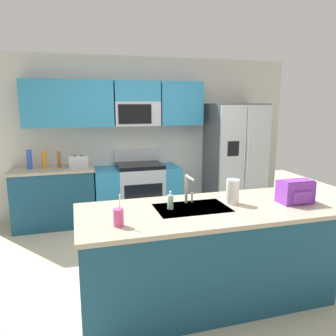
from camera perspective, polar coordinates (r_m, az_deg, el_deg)
The scene contains 15 objects.
ground_plane at distance 3.99m, azimuth 2.53°, elevation -16.63°, with size 9.00×9.00×0.00m, color beige.
kitchen_wall_unit at distance 5.53m, azimuth -5.74°, elevation 7.12°, with size 5.20×0.43×2.60m.
back_counter at distance 5.34m, azimuth -19.05°, elevation -4.75°, with size 1.21×0.63×0.90m.
range_oven at distance 5.42m, azimuth -5.28°, elevation -4.02°, with size 1.36×0.61×1.10m.
refrigerator at distance 5.80m, azimuth 11.44°, elevation 1.70°, with size 0.90×0.76×1.85m.
island_counter at distance 3.27m, azimuth 6.07°, elevation -14.43°, with size 2.33×1.00×0.90m.
toaster at distance 5.16m, azimuth -15.21°, elevation 1.09°, with size 0.28×0.16×0.18m.
pepper_mill at distance 5.21m, azimuth -18.31°, elevation 1.41°, with size 0.05×0.05×0.25m, color brown.
bottle_orange at distance 5.26m, azimuth -20.64°, elevation 1.43°, with size 0.06×0.06×0.27m, color orange.
bottle_blue at distance 5.27m, azimuth -22.84°, elevation 1.38°, with size 0.08×0.08×0.29m, color blue.
sink_faucet at distance 3.19m, azimuth 3.44°, elevation -3.23°, with size 0.08×0.21×0.28m.
drink_cup_pink at distance 2.67m, azimuth -8.54°, elevation -8.41°, with size 0.08×0.08×0.26m.
soap_dispenser at distance 3.05m, azimuth 0.41°, elevation -5.86°, with size 0.06×0.06×0.17m.
paper_towel_roll at distance 3.25m, azimuth 11.11°, elevation -4.02°, with size 0.12×0.12×0.24m, color white.
backpack at distance 3.45m, azimuth 21.18°, elevation -3.75°, with size 0.32×0.22×0.23m.
Camera 1 is at (-1.14, -3.34, 1.86)m, focal length 35.26 mm.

